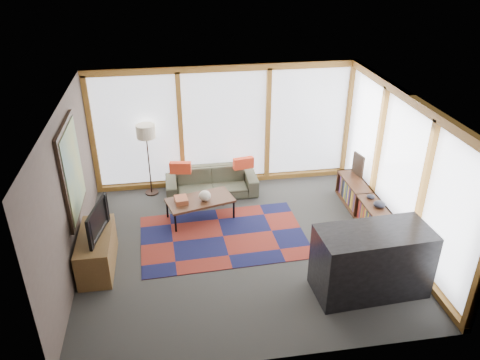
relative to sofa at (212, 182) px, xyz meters
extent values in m
plane|color=#31312E|center=(0.36, -1.95, -0.28)|extent=(5.50, 5.50, 0.00)
cube|color=#493D37|center=(-2.39, -1.95, 1.02)|extent=(0.04, 5.00, 2.60)
cube|color=#493D37|center=(0.36, -4.45, 1.02)|extent=(5.50, 0.04, 2.60)
cube|color=silver|center=(0.36, -1.95, 2.32)|extent=(5.50, 5.00, 0.04)
cube|color=white|center=(0.36, 0.52, 1.02)|extent=(5.30, 0.02, 2.35)
cube|color=white|center=(3.08, -1.95, 1.02)|extent=(0.02, 4.80, 2.35)
cube|color=black|center=(-2.36, -1.65, 1.27)|extent=(0.05, 1.35, 1.55)
cube|color=gold|center=(-2.33, -1.65, 1.27)|extent=(0.02, 1.20, 1.40)
cube|color=maroon|center=(0.04, -1.62, -0.27)|extent=(3.00, 2.00, 0.01)
imported|color=#3C3E2C|center=(0.00, 0.00, 0.00)|extent=(1.89, 0.75, 0.55)
cube|color=red|center=(-0.63, -0.03, 0.39)|extent=(0.45, 0.20, 0.24)
cube|color=red|center=(0.67, -0.01, 0.39)|extent=(0.44, 0.20, 0.23)
cube|color=#994B2D|center=(-0.66, -0.97, 0.18)|extent=(0.26, 0.31, 0.10)
ellipsoid|color=beige|center=(-0.22, -0.97, 0.23)|extent=(0.25, 0.25, 0.20)
ellipsoid|color=black|center=(2.83, -1.88, 0.30)|extent=(0.22, 0.22, 0.11)
ellipsoid|color=black|center=(2.80, -1.56, 0.28)|extent=(0.18, 0.18, 0.08)
cube|color=black|center=(2.92, -0.60, 0.47)|extent=(0.11, 0.34, 0.45)
cube|color=brown|center=(-2.09, -2.15, 0.03)|extent=(0.52, 1.24, 0.62)
imported|color=black|center=(-2.08, -2.12, 0.61)|extent=(0.30, 0.91, 0.52)
cube|color=black|center=(2.06, -3.36, 0.25)|extent=(1.72, 0.87, 1.06)
camera|label=1|loc=(-0.76, -8.59, 4.57)|focal=35.00mm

